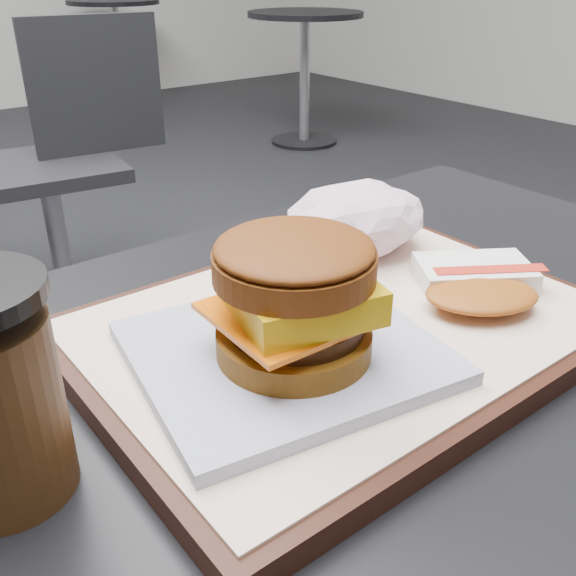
# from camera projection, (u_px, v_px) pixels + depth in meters

# --- Properties ---
(customer_table) EXTENTS (0.80, 0.60, 0.77)m
(customer_table) POSITION_uv_depth(u_px,v_px,m) (385.00, 539.00, 0.55)
(customer_table) COLOR #A5A5AA
(customer_table) RESTS_ON ground
(serving_tray) EXTENTS (0.38, 0.28, 0.02)m
(serving_tray) POSITION_uv_depth(u_px,v_px,m) (342.00, 329.00, 0.48)
(serving_tray) COLOR black
(serving_tray) RESTS_ON customer_table
(breakfast_sandwich) EXTENTS (0.22, 0.20, 0.09)m
(breakfast_sandwich) POSITION_uv_depth(u_px,v_px,m) (292.00, 311.00, 0.40)
(breakfast_sandwich) COLOR silver
(breakfast_sandwich) RESTS_ON serving_tray
(hash_brown) EXTENTS (0.14, 0.13, 0.02)m
(hash_brown) POSITION_uv_depth(u_px,v_px,m) (477.00, 283.00, 0.50)
(hash_brown) COLOR white
(hash_brown) RESTS_ON serving_tray
(crumpled_wrapper) EXTENTS (0.13, 0.10, 0.06)m
(crumpled_wrapper) POSITION_uv_depth(u_px,v_px,m) (358.00, 219.00, 0.57)
(crumpled_wrapper) COLOR white
(crumpled_wrapper) RESTS_ON serving_tray
(neighbor_chair) EXTENTS (0.63, 0.47, 0.88)m
(neighbor_chair) POSITION_uv_depth(u_px,v_px,m) (65.00, 148.00, 1.94)
(neighbor_chair) COLOR #A0A0A5
(neighbor_chair) RESTS_ON ground
(bg_table_near) EXTENTS (0.66, 0.66, 0.75)m
(bg_table_near) POSITION_uv_depth(u_px,v_px,m) (305.00, 46.00, 3.72)
(bg_table_near) COLOR black
(bg_table_near) RESTS_ON ground
(bg_table_far) EXTENTS (0.66, 0.66, 0.75)m
(bg_table_far) POSITION_uv_depth(u_px,v_px,m) (116.00, 28.00, 4.69)
(bg_table_far) COLOR black
(bg_table_far) RESTS_ON ground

